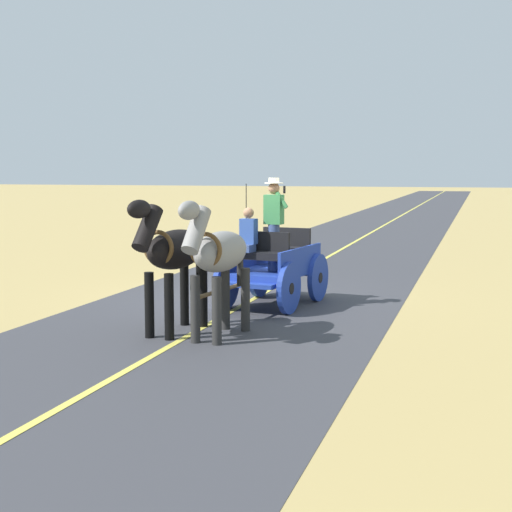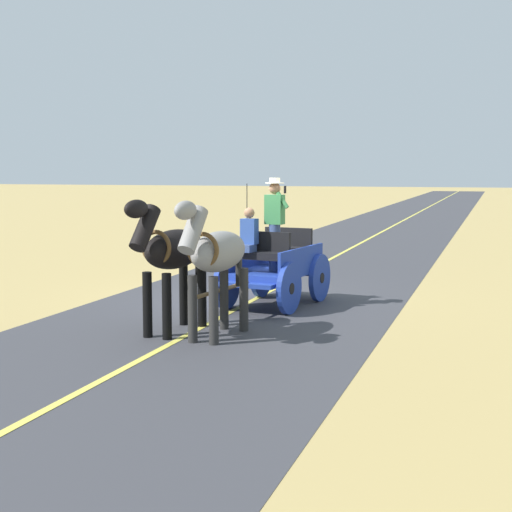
{
  "view_description": "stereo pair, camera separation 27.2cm",
  "coord_description": "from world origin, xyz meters",
  "views": [
    {
      "loc": [
        -4.47,
        14.81,
        2.67
      ],
      "look_at": [
        -0.56,
        1.64,
        1.1
      ],
      "focal_mm": 53.75,
      "sensor_mm": 36.0,
      "label": 1
    },
    {
      "loc": [
        -4.72,
        14.73,
        2.67
      ],
      "look_at": [
        -0.56,
        1.64,
        1.1
      ],
      "focal_mm": 53.75,
      "sensor_mm": 36.0,
      "label": 2
    }
  ],
  "objects": [
    {
      "name": "ground_plane",
      "position": [
        0.0,
        0.0,
        0.0
      ],
      "size": [
        200.0,
        200.0,
        0.0
      ],
      "primitive_type": "plane",
      "color": "tan"
    },
    {
      "name": "road_surface",
      "position": [
        0.0,
        0.0,
        0.0
      ],
      "size": [
        6.03,
        160.0,
        0.01
      ],
      "primitive_type": "cube",
      "color": "#38383D",
      "rests_on": "ground"
    },
    {
      "name": "road_centre_stripe",
      "position": [
        0.0,
        0.0,
        0.01
      ],
      "size": [
        0.12,
        160.0,
        0.0
      ],
      "primitive_type": "cube",
      "color": "#DBCC4C",
      "rests_on": "road_surface"
    },
    {
      "name": "horse_drawn_carriage",
      "position": [
        -0.55,
        0.53,
        0.82
      ],
      "size": [
        1.75,
        4.51,
        2.5
      ],
      "color": "#1E3899",
      "rests_on": "ground"
    },
    {
      "name": "horse_near_side",
      "position": [
        -0.51,
        3.58,
        1.32
      ],
      "size": [
        0.73,
        2.14,
        2.21
      ],
      "color": "gray",
      "rests_on": "ground"
    },
    {
      "name": "horse_off_side",
      "position": [
        0.3,
        3.47,
        1.32
      ],
      "size": [
        0.79,
        2.15,
        2.21
      ],
      "color": "black",
      "rests_on": "ground"
    }
  ]
}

